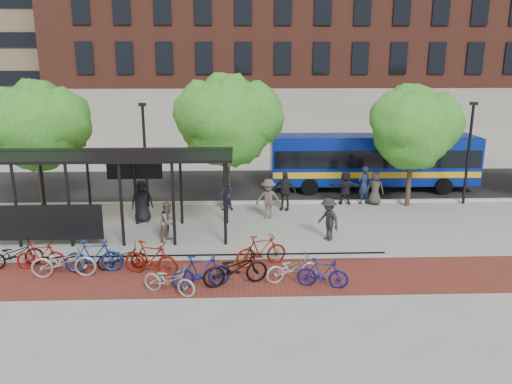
{
  "coord_description": "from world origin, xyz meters",
  "views": [
    {
      "loc": [
        -2.48,
        -20.5,
        7.01
      ],
      "look_at": [
        -1.72,
        0.18,
        1.6
      ],
      "focal_mm": 35.0,
      "sensor_mm": 36.0,
      "label": 1
    }
  ],
  "objects_px": {
    "bus_shelter": "(98,164)",
    "bike_8": "(235,268)",
    "lamp_post_right": "(469,150)",
    "pedestrian_3": "(268,199)",
    "bike_6": "(169,280)",
    "pedestrian_0": "(142,201)",
    "bike_5": "(151,258)",
    "bike_7": "(201,272)",
    "bike_9": "(261,250)",
    "bike_3": "(94,256)",
    "pedestrian_4": "(285,191)",
    "tree_c": "(415,125)",
    "bike_4": "(122,257)",
    "bike_10": "(292,268)",
    "bike_0": "(15,254)",
    "pedestrian_8": "(168,221)",
    "pedestrian_7": "(364,185)",
    "pedestrian_6": "(375,188)",
    "bike_11": "(323,273)",
    "bike_1": "(41,256)",
    "tree_b": "(229,117)",
    "pedestrian_2": "(226,194)",
    "pedestrian_5": "(345,187)",
    "pedestrian_9": "(328,219)",
    "lamp_post_left": "(145,152)",
    "tree_a": "(37,123)",
    "bus": "(373,159)",
    "bike_2": "(63,262)"
  },
  "relations": [
    {
      "from": "bike_3",
      "to": "pedestrian_7",
      "type": "relative_size",
      "value": 1.01
    },
    {
      "from": "pedestrian_8",
      "to": "pedestrian_7",
      "type": "bearing_deg",
      "value": -32.72
    },
    {
      "from": "bike_6",
      "to": "pedestrian_5",
      "type": "distance_m",
      "value": 12.49
    },
    {
      "from": "tree_b",
      "to": "lamp_post_right",
      "type": "bearing_deg",
      "value": 1.2
    },
    {
      "from": "bike_8",
      "to": "pedestrian_3",
      "type": "distance_m",
      "value": 7.21
    },
    {
      "from": "bike_5",
      "to": "bike_0",
      "type": "bearing_deg",
      "value": 99.52
    },
    {
      "from": "pedestrian_8",
      "to": "bike_11",
      "type": "bearing_deg",
      "value": -101.42
    },
    {
      "from": "pedestrian_7",
      "to": "bike_7",
      "type": "bearing_deg",
      "value": 24.95
    },
    {
      "from": "bike_1",
      "to": "bike_7",
      "type": "distance_m",
      "value": 5.93
    },
    {
      "from": "pedestrian_0",
      "to": "bike_9",
      "type": "bearing_deg",
      "value": -59.23
    },
    {
      "from": "bus",
      "to": "pedestrian_8",
      "type": "xyz_separation_m",
      "value": [
        -10.36,
        -8.07,
        -0.95
      ]
    },
    {
      "from": "bus_shelter",
      "to": "pedestrian_7",
      "type": "relative_size",
      "value": 5.48
    },
    {
      "from": "bike_0",
      "to": "bike_3",
      "type": "height_order",
      "value": "bike_3"
    },
    {
      "from": "pedestrian_9",
      "to": "pedestrian_6",
      "type": "bearing_deg",
      "value": 116.45
    },
    {
      "from": "bike_0",
      "to": "pedestrian_8",
      "type": "bearing_deg",
      "value": -85.37
    },
    {
      "from": "lamp_post_right",
      "to": "pedestrian_3",
      "type": "xyz_separation_m",
      "value": [
        -10.11,
        -2.14,
        -1.82
      ]
    },
    {
      "from": "bike_9",
      "to": "pedestrian_0",
      "type": "relative_size",
      "value": 0.96
    },
    {
      "from": "lamp_post_left",
      "to": "lamp_post_right",
      "type": "height_order",
      "value": "same"
    },
    {
      "from": "tree_c",
      "to": "bike_10",
      "type": "height_order",
      "value": "tree_c"
    },
    {
      "from": "bike_4",
      "to": "pedestrian_3",
      "type": "distance_m",
      "value": 7.84
    },
    {
      "from": "tree_a",
      "to": "bike_8",
      "type": "distance_m",
      "value": 13.41
    },
    {
      "from": "bike_3",
      "to": "pedestrian_3",
      "type": "relative_size",
      "value": 1.05
    },
    {
      "from": "lamp_post_right",
      "to": "bike_6",
      "type": "xyz_separation_m",
      "value": [
        -13.65,
        -9.78,
        -2.27
      ]
    },
    {
      "from": "pedestrian_4",
      "to": "tree_c",
      "type": "bearing_deg",
      "value": 23.76
    },
    {
      "from": "bus_shelter",
      "to": "bike_3",
      "type": "height_order",
      "value": "bus_shelter"
    },
    {
      "from": "bike_5",
      "to": "bike_7",
      "type": "height_order",
      "value": "bike_5"
    },
    {
      "from": "bike_1",
      "to": "bike_6",
      "type": "distance_m",
      "value": 5.17
    },
    {
      "from": "bus",
      "to": "pedestrian_9",
      "type": "xyz_separation_m",
      "value": [
        -3.92,
        -8.22,
        -0.89
      ]
    },
    {
      "from": "bike_3",
      "to": "bike_9",
      "type": "bearing_deg",
      "value": -90.19
    },
    {
      "from": "bike_2",
      "to": "bike_3",
      "type": "xyz_separation_m",
      "value": [
        0.9,
        0.38,
        0.03
      ]
    },
    {
      "from": "bus_shelter",
      "to": "bike_8",
      "type": "height_order",
      "value": "bus_shelter"
    },
    {
      "from": "bike_4",
      "to": "bike_10",
      "type": "xyz_separation_m",
      "value": [
        5.8,
        -1.19,
        0.03
      ]
    },
    {
      "from": "bike_6",
      "to": "pedestrian_0",
      "type": "distance_m",
      "value": 7.72
    },
    {
      "from": "bike_7",
      "to": "pedestrian_2",
      "type": "bearing_deg",
      "value": -17.67
    },
    {
      "from": "tree_c",
      "to": "pedestrian_6",
      "type": "xyz_separation_m",
      "value": [
        -1.67,
        0.26,
        -3.21
      ]
    },
    {
      "from": "bike_9",
      "to": "pedestrian_2",
      "type": "distance_m",
      "value": 7.09
    },
    {
      "from": "bike_6",
      "to": "bike_11",
      "type": "bearing_deg",
      "value": -63.55
    },
    {
      "from": "lamp_post_right",
      "to": "pedestrian_8",
      "type": "relative_size",
      "value": 3.15
    },
    {
      "from": "bus_shelter",
      "to": "bike_11",
      "type": "xyz_separation_m",
      "value": [
        8.32,
        -5.4,
        -2.51
      ]
    },
    {
      "from": "pedestrian_3",
      "to": "bike_0",
      "type": "bearing_deg",
      "value": -141.32
    },
    {
      "from": "bike_2",
      "to": "bike_10",
      "type": "relative_size",
      "value": 1.18
    },
    {
      "from": "bike_0",
      "to": "bike_3",
      "type": "xyz_separation_m",
      "value": [
        2.9,
        -0.54,
        0.1
      ]
    },
    {
      "from": "bike_6",
      "to": "bike_5",
      "type": "bearing_deg",
      "value": 51.28
    },
    {
      "from": "pedestrian_3",
      "to": "pedestrian_7",
      "type": "distance_m",
      "value": 5.5
    },
    {
      "from": "tree_a",
      "to": "lamp_post_right",
      "type": "distance_m",
      "value": 20.96
    },
    {
      "from": "pedestrian_4",
      "to": "pedestrian_7",
      "type": "bearing_deg",
      "value": 32.18
    },
    {
      "from": "bike_1",
      "to": "bike_5",
      "type": "height_order",
      "value": "bike_5"
    },
    {
      "from": "tree_b",
      "to": "pedestrian_4",
      "type": "height_order",
      "value": "tree_b"
    },
    {
      "from": "bike_6",
      "to": "bike_7",
      "type": "bearing_deg",
      "value": -44.68
    },
    {
      "from": "pedestrian_0",
      "to": "bike_0",
      "type": "bearing_deg",
      "value": -138.31
    }
  ]
}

